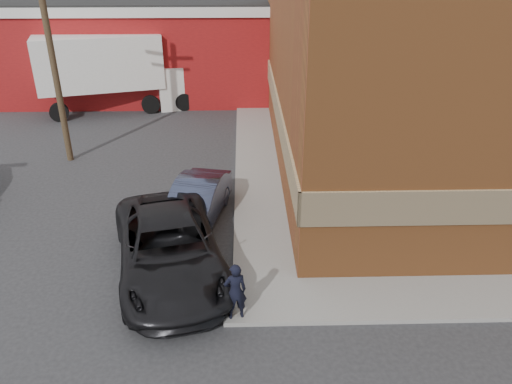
# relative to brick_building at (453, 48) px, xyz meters

# --- Properties ---
(ground) EXTENTS (90.00, 90.00, 0.00)m
(ground) POSITION_rel_brick_building_xyz_m (-8.50, -9.00, -4.68)
(ground) COLOR #28282B
(ground) RESTS_ON ground
(brick_building) EXTENTS (14.25, 18.25, 9.36)m
(brick_building) POSITION_rel_brick_building_xyz_m (0.00, 0.00, 0.00)
(brick_building) COLOR brown
(brick_building) RESTS_ON ground
(sidewalk_west) EXTENTS (1.80, 18.00, 0.12)m
(sidewalk_west) POSITION_rel_brick_building_xyz_m (-7.90, 0.00, -4.62)
(sidewalk_west) COLOR gray
(sidewalk_west) RESTS_ON ground
(warehouse) EXTENTS (16.30, 8.30, 5.60)m
(warehouse) POSITION_rel_brick_building_xyz_m (-14.50, 11.00, -1.87)
(warehouse) COLOR maroon
(warehouse) RESTS_ON ground
(utility_pole) EXTENTS (2.00, 0.26, 9.00)m
(utility_pole) POSITION_rel_brick_building_xyz_m (-16.00, 0.00, 0.06)
(utility_pole) COLOR #4C3A26
(utility_pole) RESTS_ON ground
(man) EXTENTS (0.64, 0.49, 1.55)m
(man) POSITION_rel_brick_building_xyz_m (-8.70, -10.55, -3.79)
(man) COLOR black
(man) RESTS_ON sidewalk_south
(sedan) EXTENTS (2.36, 4.49, 1.41)m
(sedan) POSITION_rel_brick_building_xyz_m (-10.06, -5.49, -3.98)
(sedan) COLOR #303751
(sedan) RESTS_ON ground
(suv_a) EXTENTS (4.16, 6.56, 1.69)m
(suv_a) POSITION_rel_brick_building_xyz_m (-10.55, -8.50, -3.84)
(suv_a) COLOR black
(suv_a) RESTS_ON ground
(box_truck) EXTENTS (8.80, 4.66, 4.17)m
(box_truck) POSITION_rel_brick_building_xyz_m (-15.34, 7.22, -2.28)
(box_truck) COLOR white
(box_truck) RESTS_ON ground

